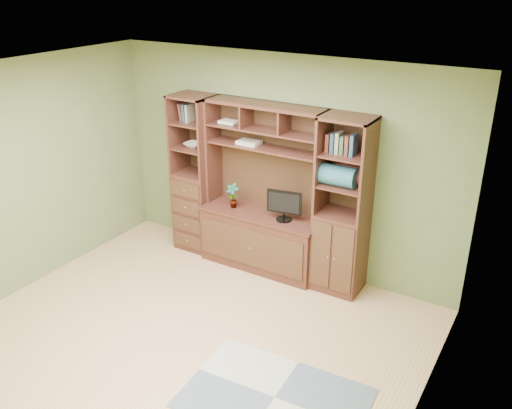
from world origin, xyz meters
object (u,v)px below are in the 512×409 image
Objects in this scene: left_tower at (195,174)px; monitor at (284,200)px; right_tower at (342,207)px; center_hutch at (261,190)px.

left_tower reaches higher than monitor.
center_hutch is at bearing -177.77° from right_tower.
left_tower is (-1.00, 0.04, 0.00)m from center_hutch.
right_tower is at bearing -4.47° from monitor.
left_tower and right_tower have the same top height.
center_hutch is at bearing 163.36° from monitor.
monitor is (0.33, -0.03, -0.04)m from center_hutch.
left_tower is at bearing 180.00° from right_tower.
right_tower is (2.02, 0.00, 0.00)m from left_tower.
right_tower is (1.02, 0.04, 0.00)m from center_hutch.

